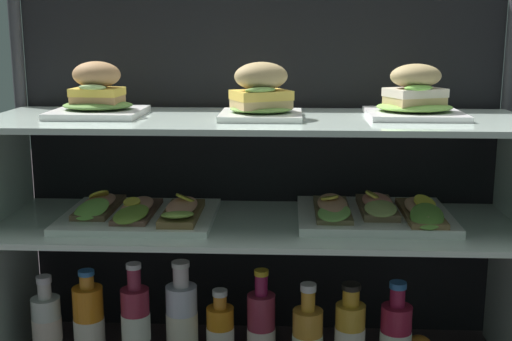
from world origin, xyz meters
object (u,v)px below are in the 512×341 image
object	(u,v)px
juice_bottle_back_center	(136,326)
juice_bottle_front_fourth	(307,341)
open_sandwich_tray_right_of_center	(375,212)
juice_bottle_front_middle	(220,335)
open_sandwich_tray_far_right	(140,212)
juice_bottle_front_second	(350,337)
juice_bottle_near_post	(261,330)
juice_bottle_back_right	(47,329)
juice_bottle_back_left	(89,327)
plated_roll_sandwich_near_right_corner	(415,98)
juice_bottle_front_right_end	(395,339)
plated_roll_sandwich_right_of_center	(261,96)
plated_roll_sandwich_far_right	(98,97)
juice_bottle_front_left_end	(182,324)

from	to	relation	value
juice_bottle_back_center	juice_bottle_front_fourth	bearing A→B (deg)	-0.41
open_sandwich_tray_right_of_center	juice_bottle_front_middle	xyz separation A→B (m)	(-0.35, -0.03, -0.29)
open_sandwich_tray_far_right	juice_bottle_front_second	world-z (taller)	open_sandwich_tray_far_right
open_sandwich_tray_far_right	juice_bottle_back_center	xyz separation A→B (m)	(-0.01, -0.05, -0.26)
juice_bottle_near_post	juice_bottle_front_second	bearing A→B (deg)	-10.64
juice_bottle_back_right	juice_bottle_front_fourth	world-z (taller)	same
open_sandwich_tray_far_right	open_sandwich_tray_right_of_center	xyz separation A→B (m)	(0.53, 0.02, 0.00)
open_sandwich_tray_right_of_center	juice_bottle_back_left	world-z (taller)	open_sandwich_tray_right_of_center
juice_bottle_back_right	juice_bottle_front_middle	world-z (taller)	juice_bottle_back_right
juice_bottle_back_left	juice_bottle_front_second	world-z (taller)	juice_bottle_back_left
plated_roll_sandwich_near_right_corner	juice_bottle_front_middle	world-z (taller)	plated_roll_sandwich_near_right_corner
juice_bottle_front_fourth	juice_bottle_front_right_end	xyz separation A→B (m)	(0.20, 0.00, 0.01)
open_sandwich_tray_far_right	juice_bottle_front_right_end	world-z (taller)	open_sandwich_tray_far_right
open_sandwich_tray_right_of_center	juice_bottle_near_post	distance (m)	0.38
open_sandwich_tray_far_right	juice_bottle_back_right	xyz separation A→B (m)	(-0.22, -0.03, -0.27)
open_sandwich_tray_far_right	juice_bottle_front_middle	distance (m)	0.34
plated_roll_sandwich_near_right_corner	open_sandwich_tray_far_right	bearing A→B (deg)	-177.38
plated_roll_sandwich_right_of_center	juice_bottle_front_fourth	world-z (taller)	plated_roll_sandwich_right_of_center
open_sandwich_tray_far_right	juice_bottle_front_right_end	bearing A→B (deg)	-4.64
juice_bottle_back_right	juice_bottle_front_middle	xyz separation A→B (m)	(0.40, 0.02, -0.01)
plated_roll_sandwich_right_of_center	open_sandwich_tray_far_right	bearing A→B (deg)	177.38
plated_roll_sandwich_near_right_corner	open_sandwich_tray_far_right	distance (m)	0.66
juice_bottle_back_right	juice_bottle_front_right_end	world-z (taller)	juice_bottle_front_right_end
plated_roll_sandwich_near_right_corner	juice_bottle_back_right	world-z (taller)	plated_roll_sandwich_near_right_corner
juice_bottle_back_center	juice_bottle_near_post	xyz separation A→B (m)	(0.28, 0.03, -0.02)
plated_roll_sandwich_near_right_corner	juice_bottle_back_right	distance (m)	0.98
plated_roll_sandwich_near_right_corner	juice_bottle_back_right	bearing A→B (deg)	-175.76
plated_roll_sandwich_far_right	juice_bottle_front_right_end	world-z (taller)	plated_roll_sandwich_far_right
plated_roll_sandwich_near_right_corner	juice_bottle_front_second	distance (m)	0.55
plated_roll_sandwich_near_right_corner	juice_bottle_front_right_end	xyz separation A→B (m)	(-0.03, -0.07, -0.53)
open_sandwich_tray_right_of_center	juice_bottle_front_middle	size ratio (longest dim) A/B	1.83
juice_bottle_back_right	juice_bottle_near_post	xyz separation A→B (m)	(0.49, 0.02, -0.00)
plated_roll_sandwich_far_right	juice_bottle_front_second	distance (m)	0.77
juice_bottle_front_middle	juice_bottle_near_post	size ratio (longest dim) A/B	0.79
plated_roll_sandwich_far_right	open_sandwich_tray_right_of_center	world-z (taller)	plated_roll_sandwich_far_right
open_sandwich_tray_right_of_center	juice_bottle_back_center	world-z (taller)	open_sandwich_tray_right_of_center
plated_roll_sandwich_right_of_center	juice_bottle_front_second	xyz separation A→B (m)	(0.20, -0.04, -0.53)
juice_bottle_back_right	juice_bottle_front_right_end	size ratio (longest dim) A/B	0.97
open_sandwich_tray_far_right	juice_bottle_back_right	size ratio (longest dim) A/B	1.56
plated_roll_sandwich_far_right	juice_bottle_near_post	distance (m)	0.64
plated_roll_sandwich_near_right_corner	juice_bottle_front_left_end	distance (m)	0.73
juice_bottle_back_left	juice_bottle_front_right_end	world-z (taller)	juice_bottle_back_left
open_sandwich_tray_far_right	open_sandwich_tray_right_of_center	world-z (taller)	same
juice_bottle_front_fourth	juice_bottle_front_left_end	bearing A→B (deg)	173.38
juice_bottle_near_post	plated_roll_sandwich_near_right_corner	bearing A→B (deg)	6.71
open_sandwich_tray_right_of_center	juice_bottle_back_left	distance (m)	0.70
juice_bottle_back_left	juice_bottle_front_middle	size ratio (longest dim) A/B	1.26
plated_roll_sandwich_far_right	juice_bottle_front_middle	size ratio (longest dim) A/B	1.04
juice_bottle_front_left_end	juice_bottle_back_right	bearing A→B (deg)	-176.60
plated_roll_sandwich_right_of_center	juice_bottle_front_right_end	size ratio (longest dim) A/B	0.77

